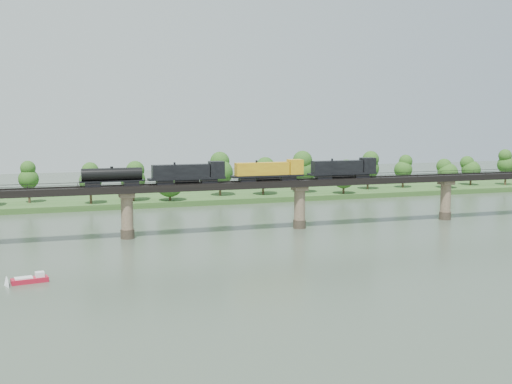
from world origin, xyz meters
name	(u,v)px	position (x,y,z in m)	size (l,w,h in m)	color
ground	(359,254)	(0.00, 0.00, 0.00)	(400.00, 400.00, 0.00)	#364536
far_bank	(234,197)	(0.00, 85.00, 0.80)	(300.00, 24.00, 1.60)	#2D5321
bridge	(300,205)	(0.00, 30.00, 5.46)	(236.00, 30.00, 11.50)	#473A2D
bridge_superstructure	(300,178)	(0.00, 30.00, 11.79)	(220.00, 4.90, 0.75)	black
far_treeline	(212,173)	(-8.21, 80.52, 8.83)	(289.06, 17.54, 13.60)	#382619
freight_train	(242,172)	(-14.09, 30.00, 13.77)	(69.16, 2.69, 4.76)	black
motorboat	(30,279)	(-59.32, -2.19, 0.54)	(5.87, 2.92, 1.57)	#B2142A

